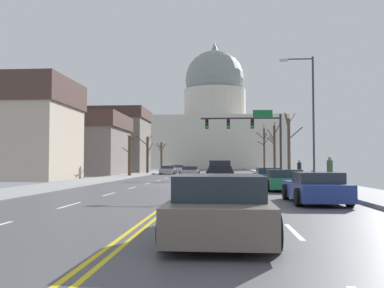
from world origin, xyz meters
name	(u,v)px	position (x,y,z in m)	size (l,w,h in m)	color
ground	(194,185)	(0.00, 0.00, 0.02)	(20.00, 180.00, 0.20)	#4F4F54
signal_gantry	(251,129)	(4.74, 12.78, 4.84)	(7.91, 0.41, 6.53)	#28282D
street_lamp_right	(309,108)	(7.92, 0.85, 5.25)	(2.34, 0.24, 8.71)	#333338
capitol_building	(215,122)	(0.00, 77.84, 11.73)	(34.56, 19.01, 32.47)	beige
pickup_truck_near_00	(220,171)	(1.71, 9.06, 0.76)	(2.37, 5.62, 1.71)	black
sedan_near_01	(268,176)	(5.16, 1.56, 0.55)	(2.01, 4.52, 1.15)	navy
sedan_near_02	(283,180)	(5.25, -5.06, 0.54)	(2.15, 4.47, 1.14)	#1E7247
sedan_near_03	(315,188)	(5.42, -12.27, 0.55)	(2.02, 4.27, 1.16)	navy
sedan_near_04	(220,207)	(1.89, -19.65, 0.60)	(2.16, 4.70, 1.27)	#6B6056
sedan_oncoming_00	(190,172)	(-1.60, 17.10, 0.54)	(2.22, 4.29, 1.12)	#9EA3A8
sedan_oncoming_01	(168,170)	(-5.24, 26.76, 0.53)	(2.06, 4.25, 1.11)	#9EA3A8
sedan_oncoming_02	(178,169)	(-5.24, 38.54, 0.54)	(2.22, 4.55, 1.14)	silver
flank_building_00	(13,129)	(-16.48, 7.22, 4.49)	(10.46, 8.49, 8.84)	#B2A38E
flank_building_01	(107,141)	(-15.40, 33.41, 4.81)	(12.26, 9.33, 9.50)	slate
flank_building_02	(65,145)	(-16.78, 20.38, 3.67)	(14.23, 10.19, 7.23)	slate
flank_building_03	(104,152)	(-18.53, 42.61, 3.43)	(12.40, 7.27, 6.76)	slate
bare_tree_00	(289,145)	(7.84, 9.30, 3.06)	(1.31, 2.07, 5.95)	#4C3D2D
bare_tree_01	(130,155)	(-8.02, 16.07, 2.38)	(1.76, 1.89, 4.46)	#4C3D2D
bare_tree_02	(264,148)	(7.83, 31.41, 3.57)	(1.81, 2.68, 7.04)	#423328
bare_tree_03	(161,156)	(-7.87, 38.45, 2.62)	(1.62, 1.60, 4.65)	brown
bare_tree_04	(274,147)	(8.64, 26.28, 3.51)	(1.84, 1.15, 6.68)	#423328
bare_tree_05	(147,153)	(-8.29, 28.22, 2.79)	(2.26, 2.19, 5.21)	#4C3D2D
pedestrian_00	(330,170)	(8.25, -3.12, 1.11)	(0.35, 0.34, 1.74)	black
pedestrian_01	(299,169)	(8.38, 7.40, 1.02)	(0.35, 0.34, 1.60)	black
bicycle_parked	(312,177)	(8.22, 1.75, 0.49)	(0.12, 1.77, 0.85)	black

